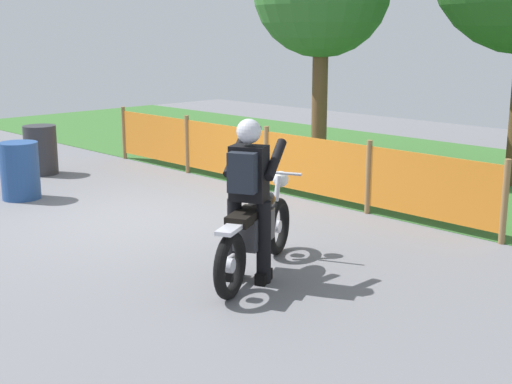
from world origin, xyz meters
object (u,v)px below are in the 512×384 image
(rider_lead, at_px, (249,192))
(spare_drum, at_px, (41,150))
(motorcycle_lead, at_px, (256,230))
(oil_drum, at_px, (20,171))

(rider_lead, bearing_deg, spare_drum, 54.73)
(motorcycle_lead, distance_m, spare_drum, 6.55)
(oil_drum, bearing_deg, spare_drum, 143.16)
(motorcycle_lead, bearing_deg, spare_drum, 56.36)
(oil_drum, relative_size, spare_drum, 1.00)
(oil_drum, bearing_deg, motorcycle_lead, 2.49)
(rider_lead, height_order, spare_drum, rider_lead)
(rider_lead, xyz_separation_m, spare_drum, (-6.58, 1.13, -0.51))
(spare_drum, bearing_deg, rider_lead, -9.78)
(rider_lead, distance_m, oil_drum, 5.08)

